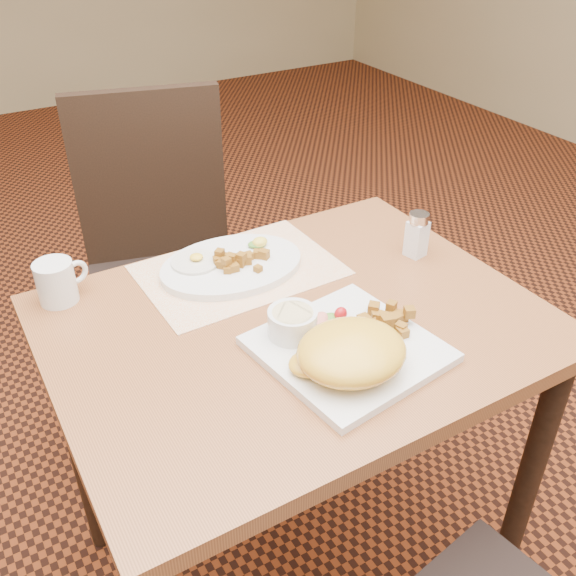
# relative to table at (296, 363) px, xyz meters

# --- Properties ---
(ground) EXTENTS (8.00, 8.00, 0.00)m
(ground) POSITION_rel_table_xyz_m (0.00, 0.00, -0.64)
(ground) COLOR black
(ground) RESTS_ON ground
(table) EXTENTS (0.90, 0.70, 0.75)m
(table) POSITION_rel_table_xyz_m (0.00, 0.00, 0.00)
(table) COLOR #94562D
(table) RESTS_ON ground
(chair_far) EXTENTS (0.51, 0.52, 0.97)m
(chair_far) POSITION_rel_table_xyz_m (-0.02, 0.72, -0.10)
(chair_far) COLOR black
(chair_far) RESTS_ON ground
(placemat) EXTENTS (0.41, 0.29, 0.00)m
(placemat) POSITION_rel_table_xyz_m (-0.02, 0.21, 0.11)
(placemat) COLOR white
(placemat) RESTS_ON table
(plate_square) EXTENTS (0.31, 0.31, 0.02)m
(plate_square) POSITION_rel_table_xyz_m (0.03, -0.13, 0.12)
(plate_square) COLOR silver
(plate_square) RESTS_ON table
(plate_oval) EXTENTS (0.31, 0.24, 0.02)m
(plate_oval) POSITION_rel_table_xyz_m (-0.03, 0.22, 0.12)
(plate_oval) COLOR silver
(plate_oval) RESTS_ON placemat
(hollandaise_mound) EXTENTS (0.19, 0.17, 0.07)m
(hollandaise_mound) POSITION_rel_table_xyz_m (-0.01, -0.18, 0.16)
(hollandaise_mound) COLOR yellow
(hollandaise_mound) RESTS_ON plate_square
(ramekin) EXTENTS (0.09, 0.09, 0.05)m
(ramekin) POSITION_rel_table_xyz_m (-0.04, -0.05, 0.15)
(ramekin) COLOR silver
(ramekin) RESTS_ON plate_square
(garnish_sq) EXTENTS (0.09, 0.06, 0.03)m
(garnish_sq) POSITION_rel_table_xyz_m (0.03, -0.06, 0.14)
(garnish_sq) COLOR #387223
(garnish_sq) RESTS_ON plate_square
(fried_egg) EXTENTS (0.10, 0.10, 0.02)m
(fried_egg) POSITION_rel_table_xyz_m (-0.09, 0.25, 0.13)
(fried_egg) COLOR white
(fried_egg) RESTS_ON plate_oval
(garnish_ov) EXTENTS (0.05, 0.04, 0.02)m
(garnish_ov) POSITION_rel_table_xyz_m (0.05, 0.25, 0.14)
(garnish_ov) COLOR #387223
(garnish_ov) RESTS_ON plate_oval
(salt_shaker) EXTENTS (0.05, 0.05, 0.10)m
(salt_shaker) POSITION_rel_table_xyz_m (0.34, 0.07, 0.16)
(salt_shaker) COLOR white
(salt_shaker) RESTS_ON table
(coffee_mug) EXTENTS (0.11, 0.07, 0.08)m
(coffee_mug) POSITION_rel_table_xyz_m (-0.37, 0.29, 0.15)
(coffee_mug) COLOR silver
(coffee_mug) RESTS_ON table
(home_fries_sq) EXTENTS (0.13, 0.12, 0.03)m
(home_fries_sq) POSITION_rel_table_xyz_m (0.10, -0.12, 0.14)
(home_fries_sq) COLOR #9C6419
(home_fries_sq) RESTS_ON plate_square
(home_fries_ov) EXTENTS (0.12, 0.09, 0.03)m
(home_fries_ov) POSITION_rel_table_xyz_m (-0.02, 0.20, 0.14)
(home_fries_ov) COLOR #9C6419
(home_fries_ov) RESTS_ON plate_oval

